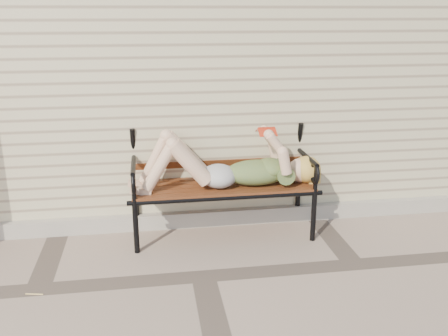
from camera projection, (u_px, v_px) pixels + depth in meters
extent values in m
plane|color=gray|center=(203.00, 276.00, 3.92)|extent=(80.00, 80.00, 0.00)
cube|color=beige|center=(175.00, 51.00, 6.29)|extent=(8.00, 4.00, 3.00)
cube|color=#A49D94|center=(192.00, 219.00, 4.81)|extent=(8.00, 0.10, 0.15)
cylinder|color=black|center=(136.00, 227.00, 4.24)|extent=(0.05, 0.05, 0.48)
cylinder|color=black|center=(137.00, 206.00, 4.69)|extent=(0.05, 0.05, 0.48)
cylinder|color=black|center=(314.00, 216.00, 4.47)|extent=(0.05, 0.05, 0.48)
cylinder|color=black|center=(298.00, 197.00, 4.92)|extent=(0.05, 0.05, 0.48)
cube|color=#632D19|center=(223.00, 186.00, 4.50)|extent=(1.62, 0.52, 0.03)
cylinder|color=black|center=(227.00, 198.00, 4.29)|extent=(1.70, 0.04, 0.04)
cylinder|color=black|center=(219.00, 180.00, 4.74)|extent=(1.70, 0.04, 0.04)
torus|color=black|center=(217.00, 120.00, 4.68)|extent=(0.29, 0.04, 0.29)
ellipsoid|color=#093B44|center=(256.00, 172.00, 4.48)|extent=(0.57, 0.33, 0.22)
ellipsoid|color=#093B44|center=(270.00, 168.00, 4.49)|extent=(0.28, 0.32, 0.17)
ellipsoid|color=#A5A6AA|center=(219.00, 176.00, 4.44)|extent=(0.32, 0.36, 0.20)
sphere|color=#DCAF94|center=(301.00, 170.00, 4.54)|extent=(0.23, 0.23, 0.23)
ellipsoid|color=gold|center=(306.00, 169.00, 4.55)|extent=(0.27, 0.27, 0.24)
cube|color=#AF2914|center=(266.00, 128.00, 4.37)|extent=(0.15, 0.02, 0.02)
cube|color=white|center=(268.00, 133.00, 4.34)|extent=(0.15, 0.09, 0.05)
cube|color=white|center=(265.00, 130.00, 4.42)|extent=(0.15, 0.09, 0.05)
cube|color=#AF2914|center=(268.00, 132.00, 4.33)|extent=(0.16, 0.10, 0.06)
cube|color=#AF2914|center=(265.00, 130.00, 4.42)|extent=(0.16, 0.10, 0.06)
cylinder|color=#E5C370|center=(141.00, 328.00, 3.27)|extent=(0.15, 0.02, 0.01)
cylinder|color=#E5C370|center=(5.00, 334.00, 3.21)|extent=(0.10, 0.16, 0.01)
cylinder|color=#E5C370|center=(65.00, 302.00, 3.56)|extent=(0.07, 0.09, 0.01)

